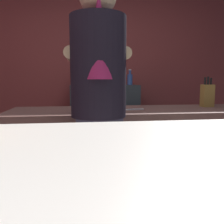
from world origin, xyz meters
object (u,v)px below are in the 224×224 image
bottle_vinegar (102,79)px  bottle_olive_oil (76,78)px  bottle_soy (130,79)px  bartender (99,103)px  knife_block (207,95)px  mixing_bowl (102,108)px  chefs_knife (130,110)px  bottle_hot_sauce (84,78)px

bottle_vinegar → bottle_olive_oil: bearing=173.4°
bottle_soy → bartender: bearing=-107.3°
knife_block → bottle_vinegar: size_ratio=1.29×
bottle_soy → bottle_olive_oil: size_ratio=0.82×
mixing_bowl → chefs_knife: (0.23, 0.07, -0.03)m
knife_block → bartender: bearing=-151.7°
bottle_hot_sauce → bottle_vinegar: bearing=-14.6°
bartender → bottle_vinegar: bartender is taller
mixing_bowl → bottle_hot_sauce: bearing=94.5°
mixing_bowl → bottle_vinegar: 1.45m
chefs_knife → bartender: bearing=-135.6°
bottle_soy → bottle_hot_sauce: (-0.64, -0.00, 0.02)m
knife_block → bottle_vinegar: bottle_vinegar is taller
chefs_knife → bottle_olive_oil: (-0.46, 1.40, 0.27)m
bartender → bottle_soy: (0.57, 1.83, 0.16)m
bartender → mixing_bowl: bartender is taller
mixing_bowl → knife_block: bearing=12.3°
chefs_knife → bottle_soy: bearing=67.5°
chefs_knife → bottle_olive_oil: bottle_olive_oil is taller
bartender → bottle_soy: size_ratio=8.20×
knife_block → mixing_bowl: bearing=-167.7°
knife_block → bottle_olive_oil: bearing=133.7°
knife_block → mixing_bowl: (-0.97, -0.21, -0.08)m
chefs_knife → bottle_olive_oil: size_ratio=0.92×
mixing_bowl → bartender: bearing=-98.6°
bottle_hot_sauce → mixing_bowl: bearing=-85.5°
knife_block → bottle_olive_oil: bottle_olive_oil is taller
knife_block → chefs_knife: knife_block is taller
knife_block → bottle_vinegar: (-0.84, 1.22, 0.15)m
mixing_bowl → bottle_vinegar: bottle_vinegar is taller
bottle_soy → bottle_vinegar: size_ratio=1.03×
bartender → knife_block: (1.02, 0.55, 0.01)m
chefs_knife → bottle_soy: (0.29, 1.43, 0.25)m
bottle_soy → bottle_vinegar: (-0.39, -0.07, -0.00)m
knife_block → bottle_soy: (-0.45, 1.28, 0.15)m
bartender → bottle_soy: bearing=-16.4°
bottle_vinegar → bottle_olive_oil: size_ratio=0.80×
bottle_soy → bottle_hot_sauce: 0.64m
bottle_hot_sauce → bottle_olive_oil: size_ratio=0.97×
chefs_knife → bottle_vinegar: bearing=83.2°
bottle_hot_sauce → bottle_vinegar: size_ratio=1.21×
bartender → chefs_knife: bearing=-33.7°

